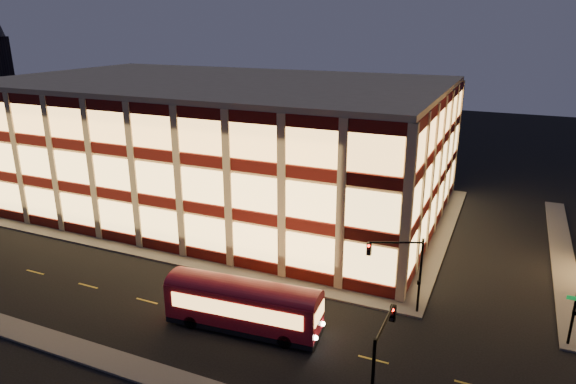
% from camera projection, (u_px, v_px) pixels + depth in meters
% --- Properties ---
extents(ground, '(200.00, 200.00, 0.00)m').
position_uv_depth(ground, '(154.00, 261.00, 46.58)').
color(ground, black).
rests_on(ground, ground).
extents(sidewalk_office_south, '(54.00, 2.00, 0.15)m').
position_uv_depth(sidewalk_office_south, '(135.00, 250.00, 48.58)').
color(sidewalk_office_south, '#514F4C').
rests_on(sidewalk_office_south, ground).
extents(sidewalk_office_east, '(2.00, 30.00, 0.15)m').
position_uv_depth(sidewalk_office_east, '(441.00, 233.00, 52.46)').
color(sidewalk_office_east, '#514F4C').
rests_on(sidewalk_office_east, ground).
extents(sidewalk_tower_west, '(2.00, 30.00, 0.15)m').
position_uv_depth(sidewalk_tower_west, '(562.00, 252.00, 48.23)').
color(sidewalk_tower_west, '#514F4C').
rests_on(sidewalk_tower_west, ground).
extents(sidewalk_near, '(100.00, 2.00, 0.15)m').
position_uv_depth(sidewalk_near, '(35.00, 336.00, 35.27)').
color(sidewalk_near, '#514F4C').
rests_on(sidewalk_near, ground).
extents(office_building, '(50.45, 30.45, 14.50)m').
position_uv_depth(office_building, '(220.00, 142.00, 60.12)').
color(office_building, tan).
rests_on(office_building, ground).
extents(traffic_signal_far, '(3.79, 1.87, 6.00)m').
position_uv_depth(traffic_signal_far, '(402.00, 263.00, 36.95)').
color(traffic_signal_far, black).
rests_on(traffic_signal_far, ground).
extents(traffic_signal_near, '(0.32, 4.45, 6.00)m').
position_uv_depth(traffic_signal_near, '(380.00, 355.00, 26.67)').
color(traffic_signal_near, black).
rests_on(traffic_signal_near, ground).
extents(trolley_bus, '(11.15, 3.63, 3.71)m').
position_uv_depth(trolley_bus, '(243.00, 302.00, 35.68)').
color(trolley_bus, maroon).
rests_on(trolley_bus, ground).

